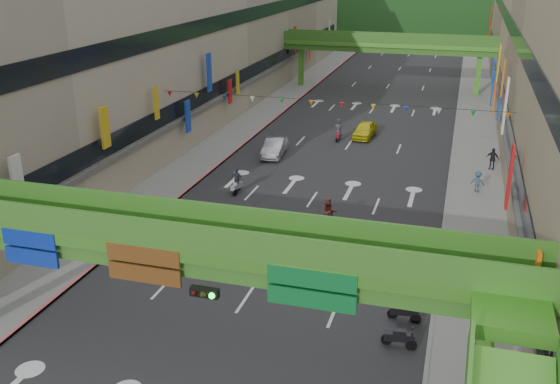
{
  "coord_description": "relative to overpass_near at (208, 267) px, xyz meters",
  "views": [
    {
      "loc": [
        9.34,
        -13.72,
        16.12
      ],
      "look_at": [
        0.0,
        18.0,
        3.5
      ],
      "focal_mm": 40.0,
      "sensor_mm": 36.0,
      "label": 1
    }
  ],
  "objects": [
    {
      "name": "sidewalk_left",
      "position": [
        -11.93,
        44.62,
        -5.13
      ],
      "size": [
        4.0,
        140.0,
        0.15
      ],
      "primitive_type": "cube",
      "color": "gray",
      "rests_on": "ground"
    },
    {
      "name": "hill_right",
      "position": [
        24.07,
        174.62,
        -5.21
      ],
      "size": [
        208.0,
        176.0,
        128.0
      ],
      "primitive_type": "ellipsoid",
      "color": "#1C4419",
      "rests_on": "ground"
    },
    {
      "name": "overpass_near",
      "position": [
        0.0,
        0.0,
        0.0
      ],
      "size": [
        28.0,
        12.27,
        7.1
      ],
      "color": "#4C9E2D",
      "rests_on": "ground"
    },
    {
      "name": "sidewalk_right",
      "position": [
        10.07,
        44.62,
        -5.13
      ],
      "size": [
        4.0,
        140.0,
        0.15
      ],
      "primitive_type": "cube",
      "color": "gray",
      "rests_on": "ground"
    },
    {
      "name": "car_yellow",
      "position": [
        0.03,
        37.5,
        -4.47
      ],
      "size": [
        2.04,
        4.44,
        1.47
      ],
      "primitive_type": "imported",
      "rotation": [
        0.0,
        0.0,
        -0.07
      ],
      "color": "yellow",
      "rests_on": "ground"
    },
    {
      "name": "car_silver",
      "position": [
        -6.42,
        29.62,
        -4.46
      ],
      "size": [
        1.98,
        4.64,
        1.49
      ],
      "primitive_type": "imported",
      "rotation": [
        0.0,
        0.0,
        0.09
      ],
      "color": "#B4B3BA",
      "rests_on": "ground"
    },
    {
      "name": "curb_right",
      "position": [
        8.17,
        44.62,
        -5.12
      ],
      "size": [
        0.2,
        140.0,
        0.18
      ],
      "primitive_type": "cube",
      "color": "gray",
      "rests_on": "ground"
    },
    {
      "name": "pedestrian_blue",
      "position": [
        10.14,
        25.09,
        -4.43
      ],
      "size": [
        0.82,
        0.66,
        1.54
      ],
      "primitive_type": "imported",
      "rotation": [
        0.0,
        0.0,
        2.84
      ],
      "color": "#324D60",
      "rests_on": "ground"
    },
    {
      "name": "building_row_left",
      "position": [
        -19.86,
        44.62,
        4.25
      ],
      "size": [
        12.8,
        95.0,
        19.0
      ],
      "color": "#9E937F",
      "rests_on": "ground"
    },
    {
      "name": "parked_scooter_row",
      "position": [
        6.87,
        8.93,
        -4.68
      ],
      "size": [
        1.6,
        9.39,
        1.08
      ],
      "color": "black",
      "rests_on": "ground"
    },
    {
      "name": "hill_left",
      "position": [
        -15.93,
        154.62,
        -5.21
      ],
      "size": [
        168.0,
        140.0,
        112.0
      ],
      "primitive_type": "ellipsoid",
      "color": "#1C4419",
      "rests_on": "ground"
    },
    {
      "name": "scooter_rider_left",
      "position": [
        -6.45,
        20.32,
        -4.28
      ],
      "size": [
        0.94,
        1.6,
        1.88
      ],
      "color": "gray",
      "rests_on": "ground"
    },
    {
      "name": "pedestrian_red",
      "position": [
        8.87,
        8.31,
        -4.33
      ],
      "size": [
        0.93,
        0.76,
        1.76
      ],
      "primitive_type": "imported",
      "rotation": [
        0.0,
        0.0,
        0.12
      ],
      "color": "#B51E4B",
      "rests_on": "ground"
    },
    {
      "name": "pedestrian_dark",
      "position": [
        11.27,
        30.75,
        -4.34
      ],
      "size": [
        1.08,
        0.64,
        1.73
      ],
      "primitive_type": "imported",
      "rotation": [
        0.0,
        0.0,
        -0.23
      ],
      "color": "black",
      "rests_on": "ground"
    },
    {
      "name": "scooter_rider_near",
      "position": [
        -2.63,
        8.77,
        -4.18
      ],
      "size": [
        0.76,
        1.59,
        2.17
      ],
      "color": "black",
      "rests_on": "ground"
    },
    {
      "name": "overpass_far",
      "position": [
        -0.93,
        59.62,
        0.2
      ],
      "size": [
        28.0,
        2.2,
        7.1
      ],
      "color": "#4C9E2D",
      "rests_on": "ground"
    },
    {
      "name": "road_slab",
      "position": [
        -0.93,
        44.62,
        -5.2
      ],
      "size": [
        18.0,
        140.0,
        0.02
      ],
      "primitive_type": "cube",
      "color": "#28282B",
      "rests_on": "ground"
    },
    {
      "name": "scooter_rider_mid",
      "position": [
        1.24,
        15.89,
        -4.09
      ],
      "size": [
        1.0,
        1.58,
        2.15
      ],
      "color": "black",
      "rests_on": "ground"
    },
    {
      "name": "scooter_rider_far",
      "position": [
        -2.14,
        35.73,
        -4.15
      ],
      "size": [
        0.88,
        1.6,
        2.08
      ],
      "color": "maroon",
      "rests_on": "ground"
    },
    {
      "name": "bunting_string",
      "position": [
        -0.93,
        24.62,
        0.75
      ],
      "size": [
        26.0,
        0.36,
        0.47
      ],
      "color": "black",
      "rests_on": "ground"
    },
    {
      "name": "curb_left",
      "position": [
        -10.03,
        44.62,
        -5.12
      ],
      "size": [
        0.2,
        140.0,
        0.18
      ],
      "primitive_type": "cube",
      "color": "#CC5959",
      "rests_on": "ground"
    }
  ]
}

